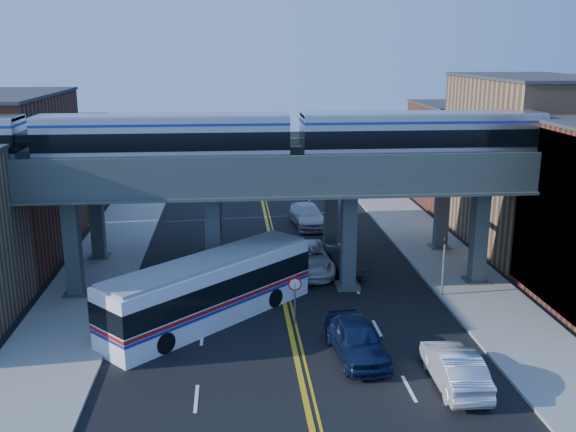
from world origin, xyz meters
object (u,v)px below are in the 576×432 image
at_px(transit_bus, 210,290).
at_px(car_lane_c, 307,258).
at_px(car_lane_b, 342,259).
at_px(car_parked_curb, 455,367).
at_px(car_lane_d, 308,215).
at_px(transit_train, 164,140).
at_px(car_lane_a, 357,339).
at_px(traffic_signal, 444,260).
at_px(stop_sign, 295,293).

bearing_deg(transit_bus, car_lane_c, 7.17).
height_order(car_lane_b, car_parked_curb, car_parked_curb).
bearing_deg(car_lane_c, car_lane_d, 81.31).
relative_size(transit_train, car_lane_a, 8.11).
height_order(transit_train, car_parked_curb, transit_train).
bearing_deg(traffic_signal, car_parked_curb, -105.35).
relative_size(traffic_signal, car_lane_b, 0.85).
xyz_separation_m(transit_bus, car_lane_c, (5.98, 7.17, -0.79)).
bearing_deg(car_lane_b, transit_train, -171.13).
relative_size(transit_bus, car_parked_curb, 2.23).
distance_m(transit_bus, car_lane_c, 9.37).
relative_size(car_lane_c, car_parked_curb, 1.28).
relative_size(traffic_signal, transit_bus, 0.37).
relative_size(car_lane_b, car_lane_d, 0.81).
height_order(car_lane_a, car_parked_curb, car_lane_a).
bearing_deg(car_parked_curb, car_lane_d, -81.89).
bearing_deg(transit_train, traffic_signal, -7.25).
xyz_separation_m(car_lane_c, car_lane_d, (1.38, 10.97, -0.04)).
bearing_deg(stop_sign, traffic_signal, 18.63).
xyz_separation_m(transit_train, car_parked_curb, (13.03, -11.84, -8.27)).
distance_m(stop_sign, transit_bus, 4.50).
bearing_deg(transit_bus, car_lane_d, 24.89).
bearing_deg(car_lane_c, transit_train, -160.88).
height_order(transit_train, traffic_signal, transit_train).
bearing_deg(car_lane_b, car_lane_d, 87.72).
bearing_deg(car_lane_b, traffic_signal, -51.96).
bearing_deg(car_parked_curb, transit_bus, -35.47).
distance_m(car_lane_b, car_lane_d, 11.14).
distance_m(transit_train, traffic_signal, 17.25).
bearing_deg(traffic_signal, transit_train, 172.75).
distance_m(car_lane_c, car_lane_d, 11.05).
distance_m(car_lane_a, car_lane_b, 11.99).
xyz_separation_m(transit_train, car_lane_b, (10.70, 3.03, -8.31)).
distance_m(stop_sign, car_parked_curb, 9.28).
distance_m(car_lane_b, car_parked_curb, 15.05).
bearing_deg(car_lane_c, transit_bus, -131.30).
distance_m(traffic_signal, car_lane_c, 9.06).
distance_m(stop_sign, car_lane_d, 19.38).
bearing_deg(traffic_signal, car_lane_d, 110.17).
bearing_deg(stop_sign, car_lane_b, 64.21).
xyz_separation_m(transit_bus, car_parked_curb, (10.58, -7.83, -0.86)).
relative_size(traffic_signal, car_parked_curb, 0.82).
bearing_deg(car_parked_curb, transit_train, -41.24).
xyz_separation_m(traffic_signal, transit_bus, (-13.28, -2.01, -0.62)).
xyz_separation_m(traffic_signal, car_parked_curb, (-2.70, -9.84, -1.47)).
xyz_separation_m(transit_train, car_lane_c, (8.42, 3.17, -8.21)).
relative_size(car_lane_a, car_lane_c, 0.83).
bearing_deg(stop_sign, car_parked_curb, -47.81).
height_order(transit_bus, car_lane_c, transit_bus).
bearing_deg(traffic_signal, car_lane_c, 144.73).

